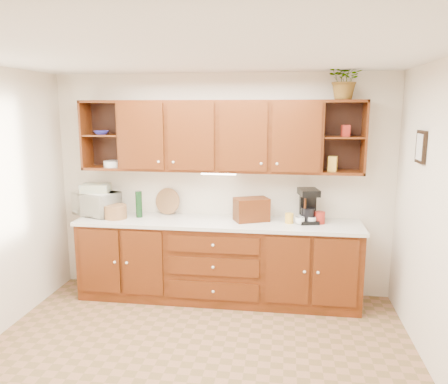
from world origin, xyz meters
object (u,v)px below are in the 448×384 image
(potted_plant, at_px, (346,79))
(bread_box, at_px, (251,209))
(coffee_maker, at_px, (308,206))
(microwave, at_px, (96,203))

(potted_plant, bearing_deg, bread_box, -177.45)
(coffee_maker, bearing_deg, microwave, 168.79)
(microwave, relative_size, coffee_maker, 1.32)
(bread_box, distance_m, coffee_maker, 0.64)
(microwave, distance_m, coffee_maker, 2.50)
(bread_box, bearing_deg, microwave, 155.24)
(bread_box, height_order, potted_plant, potted_plant)
(coffee_maker, bearing_deg, potted_plant, -9.86)
(bread_box, xyz_separation_m, coffee_maker, (0.63, 0.03, 0.05))
(coffee_maker, bearing_deg, bread_box, 171.63)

